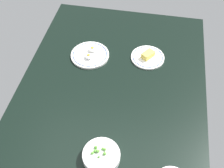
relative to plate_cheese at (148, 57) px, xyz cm
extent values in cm
cube|color=black|center=(-24.92, 16.58, -3.01)|extent=(136.90, 99.06, 4.00)
cylinder|color=white|center=(0.00, 0.00, -0.49)|extent=(19.44, 19.44, 1.03)
torus|color=#33478C|center=(0.00, 0.00, 0.02)|extent=(17.61, 17.61, 0.50)
cube|color=#F2D14C|center=(0.00, 0.00, 1.70)|extent=(8.57, 7.99, 3.35)
cylinder|color=white|center=(-65.99, 13.71, 1.01)|extent=(16.35, 16.35, 4.03)
torus|color=white|center=(-65.99, 13.71, 3.02)|extent=(16.49, 16.49, 0.80)
sphere|color=#599E38|center=(-64.98, 15.02, 3.59)|extent=(1.12, 1.12, 1.12)
sphere|color=#599E38|center=(-65.29, 16.68, 3.71)|extent=(1.36, 1.36, 1.36)
sphere|color=#599E38|center=(-63.53, 16.55, 3.76)|extent=(1.48, 1.48, 1.48)
sphere|color=#599E38|center=(-63.57, 13.46, 3.64)|extent=(1.24, 1.24, 1.24)
sphere|color=#599E38|center=(-65.22, 15.46, 3.77)|extent=(1.50, 1.50, 1.50)
sphere|color=#599E38|center=(-63.79, 12.48, 3.64)|extent=(1.23, 1.23, 1.23)
sphere|color=#599E38|center=(-65.74, 12.19, 3.79)|extent=(1.52, 1.52, 1.52)
sphere|color=#599E38|center=(-66.40, 17.47, 3.67)|extent=(1.29, 1.29, 1.29)
sphere|color=#599E38|center=(-67.54, 14.36, 3.55)|extent=(1.05, 1.05, 1.05)
cylinder|color=white|center=(-4.26, 33.57, -0.39)|extent=(22.40, 22.40, 1.23)
torus|color=#33478C|center=(-4.26, 33.57, 0.23)|extent=(20.21, 20.21, 0.50)
ellipsoid|color=white|center=(-7.37, 33.44, 1.42)|extent=(4.32, 4.32, 2.38)
sphere|color=yellow|center=(-7.37, 33.44, 2.49)|extent=(1.73, 1.73, 1.73)
ellipsoid|color=white|center=(-1.06, 32.70, 1.47)|extent=(4.53, 4.53, 2.49)
sphere|color=yellow|center=(-1.06, 32.70, 2.59)|extent=(1.81, 1.81, 1.81)
camera|label=1|loc=(-116.27, -0.26, 112.20)|focal=43.93mm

